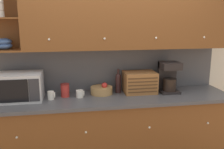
% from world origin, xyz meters
% --- Properties ---
extents(wall_back, '(5.35, 0.06, 2.60)m').
position_xyz_m(wall_back, '(0.00, 0.03, 1.30)').
color(wall_back, silver).
rests_on(wall_back, ground_plane).
extents(counter_unit, '(2.97, 0.68, 0.94)m').
position_xyz_m(counter_unit, '(0.00, -0.33, 0.47)').
color(counter_unit, brown).
rests_on(counter_unit, ground_plane).
extents(backsplash_panel, '(2.95, 0.01, 0.57)m').
position_xyz_m(backsplash_panel, '(0.00, -0.01, 1.23)').
color(backsplash_panel, '#4C4C51').
rests_on(backsplash_panel, counter_unit).
extents(upper_cabinets, '(2.95, 0.34, 0.79)m').
position_xyz_m(upper_cabinets, '(0.17, -0.16, 1.91)').
color(upper_cabinets, brown).
rests_on(upper_cabinets, backsplash_panel).
extents(microwave, '(0.52, 0.37, 0.32)m').
position_xyz_m(microwave, '(-1.11, -0.27, 1.11)').
color(microwave, silver).
rests_on(microwave, counter_unit).
extents(mug_blue_second, '(0.09, 0.08, 0.10)m').
position_xyz_m(mug_blue_second, '(-0.75, -0.32, 1.00)').
color(mug_blue_second, silver).
rests_on(mug_blue_second, counter_unit).
extents(storage_canister, '(0.11, 0.11, 0.16)m').
position_xyz_m(storage_canister, '(-0.59, -0.23, 1.03)').
color(storage_canister, '#B22D28').
rests_on(storage_canister, counter_unit).
extents(mug, '(0.10, 0.09, 0.09)m').
position_xyz_m(mug, '(-0.41, -0.29, 0.99)').
color(mug, silver).
rests_on(mug, counter_unit).
extents(fruit_basket, '(0.28, 0.28, 0.15)m').
position_xyz_m(fruit_basket, '(-0.13, -0.19, 0.99)').
color(fruit_basket, '#A87F4C').
rests_on(fruit_basket, counter_unit).
extents(wine_bottle, '(0.07, 0.07, 0.31)m').
position_xyz_m(wine_bottle, '(0.09, -0.17, 1.08)').
color(wine_bottle, black).
rests_on(wine_bottle, counter_unit).
extents(bread_box, '(0.41, 0.30, 0.27)m').
position_xyz_m(bread_box, '(0.37, -0.21, 1.08)').
color(bread_box, '#996033').
rests_on(bread_box, counter_unit).
extents(coffee_maker, '(0.25, 0.23, 0.40)m').
position_xyz_m(coffee_maker, '(0.75, -0.25, 1.15)').
color(coffee_maker, black).
rests_on(coffee_maker, counter_unit).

